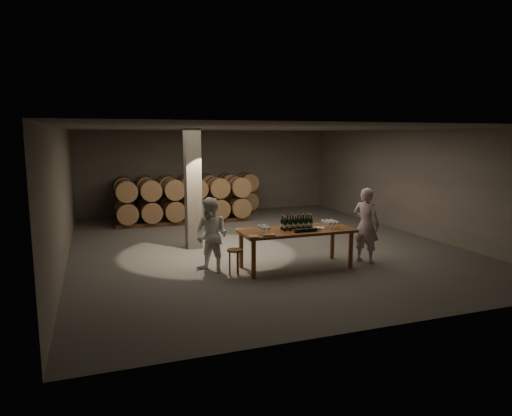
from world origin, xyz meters
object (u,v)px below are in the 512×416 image
object	(u,v)px
stool	(235,254)
tasting_table	(296,234)
bottle_cluster	(297,224)
plate	(319,228)
person_man	(366,225)
notebook_near	(269,235)
person_woman	(212,235)

from	to	relation	value
stool	tasting_table	bearing A→B (deg)	3.20
bottle_cluster	plate	world-z (taller)	bottle_cluster
bottle_cluster	plate	distance (m)	0.56
person_man	stool	bearing A→B (deg)	57.97
notebook_near	stool	distance (m)	0.85
tasting_table	plate	distance (m)	0.57
plate	person_man	bearing A→B (deg)	-2.21
plate	stool	xyz separation A→B (m)	(-2.05, -0.03, -0.44)
plate	person_man	xyz separation A→B (m)	(1.22, -0.05, -0.01)
plate	person_man	size ratio (longest dim) A/B	0.15
notebook_near	tasting_table	bearing A→B (deg)	39.13
tasting_table	bottle_cluster	size ratio (longest dim) A/B	3.54
tasting_table	person_woman	size ratio (longest dim) A/B	1.56
plate	person_man	world-z (taller)	person_man
tasting_table	person_man	world-z (taller)	person_man
bottle_cluster	stool	distance (m)	1.60
plate	person_woman	distance (m)	2.49
person_man	notebook_near	bearing A→B (deg)	64.72
tasting_table	person_woman	world-z (taller)	person_woman
notebook_near	person_man	bearing A→B (deg)	20.04
tasting_table	notebook_near	bearing A→B (deg)	-154.44
tasting_table	person_man	bearing A→B (deg)	-3.19
plate	person_man	distance (m)	1.22
notebook_near	person_woman	bearing A→B (deg)	159.43
bottle_cluster	stool	size ratio (longest dim) A/B	1.27
bottle_cluster	plate	bearing A→B (deg)	-6.93
tasting_table	person_woman	bearing A→B (deg)	170.02
person_woman	stool	bearing A→B (deg)	3.87
bottle_cluster	notebook_near	bearing A→B (deg)	-154.11
tasting_table	stool	world-z (taller)	tasting_table
stool	person_woman	size ratio (longest dim) A/B	0.35
plate	notebook_near	world-z (taller)	notebook_near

